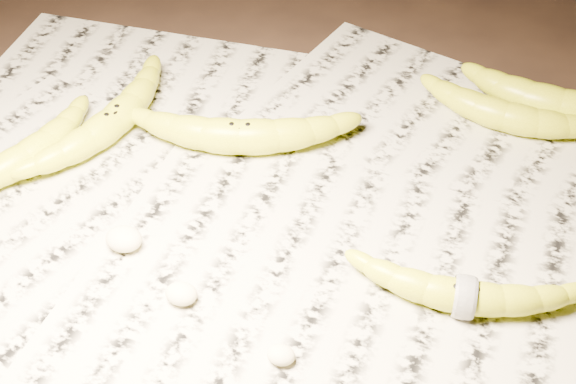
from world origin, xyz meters
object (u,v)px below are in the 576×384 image
(banana_center, at_px, (240,134))
(banana_upper_b, at_px, (562,103))
(banana_upper_a, at_px, (507,114))
(banana_left_a, at_px, (112,120))
(banana_taped, at_px, (465,294))
(banana_left_b, at_px, (24,155))

(banana_center, distance_m, banana_upper_b, 0.37)
(banana_upper_a, relative_size, banana_upper_b, 0.92)
(banana_center, height_order, banana_upper_b, same)
(banana_left_a, bearing_deg, banana_taped, -94.08)
(banana_center, bearing_deg, banana_left_b, -169.80)
(banana_left_b, distance_m, banana_upper_b, 0.60)
(banana_left_a, relative_size, banana_center, 0.97)
(banana_left_b, height_order, banana_taped, banana_left_b)
(banana_left_a, xyz_separation_m, banana_upper_b, (0.48, 0.18, 0.00))
(banana_center, xyz_separation_m, banana_upper_a, (0.28, 0.13, -0.00))
(banana_left_b, relative_size, banana_upper_a, 0.98)
(banana_upper_b, bearing_deg, banana_upper_a, -144.44)
(banana_upper_a, distance_m, banana_upper_b, 0.07)
(banana_left_b, bearing_deg, banana_left_a, -15.27)
(banana_center, bearing_deg, banana_upper_a, 9.68)
(banana_center, relative_size, banana_upper_a, 1.19)
(banana_left_b, xyz_separation_m, banana_upper_a, (0.49, 0.23, 0.00))
(banana_left_a, bearing_deg, banana_center, -69.93)
(banana_left_b, xyz_separation_m, banana_taped, (0.48, -0.05, -0.00))
(banana_taped, relative_size, banana_upper_a, 1.04)
(banana_left_b, distance_m, banana_upper_a, 0.54)
(banana_center, height_order, banana_upper_a, banana_center)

